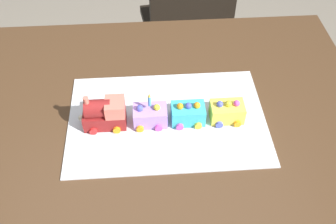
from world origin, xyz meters
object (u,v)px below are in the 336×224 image
Objects in this scene: cake_locomotive at (106,113)px; birthday_candle at (151,100)px; dining_table at (152,136)px; chair at (187,27)px; cake_car_flatbed_lemon at (228,111)px; cake_car_hopper_turquoise at (189,113)px; cake_car_gondola_lavender at (150,115)px.

birthday_candle is at bearing 0.00° from cake_locomotive.
dining_table is 0.21m from birthday_candle.
chair is 0.92m from cake_car_flatbed_lemon.
cake_car_hopper_turquoise and cake_car_flatbed_lemon have the same top height.
cake_car_gondola_lavender is (-0.00, -0.04, 0.14)m from dining_table.
birthday_candle is at bearing -86.48° from dining_table.
dining_table is at bearing 93.52° from birthday_candle.
chair reaches higher than dining_table.
cake_car_gondola_lavender is at bearing -180.00° from birthday_candle.
cake_car_gondola_lavender is (0.13, -0.00, -0.02)m from cake_locomotive.
birthday_candle reaches higher than chair.
cake_locomotive is at bearing 180.00° from cake_car_hopper_turquoise.
cake_locomotive is 0.37m from cake_car_flatbed_lemon.
chair is 8.60× the size of cake_car_hopper_turquoise.
birthday_candle is at bearing 180.00° from cake_car_flatbed_lemon.
cake_car_gondola_lavender is 0.12m from cake_car_hopper_turquoise.
chair is at bearing 76.36° from cake_car_gondola_lavender.
birthday_candle is (-0.20, -0.87, 0.37)m from chair.
cake_locomotive is at bearing 180.00° from birthday_candle.
cake_locomotive is (-0.13, -0.04, 0.16)m from dining_table.
dining_table is 1.63× the size of chair.
cake_car_hopper_turquoise is at bearing 180.00° from cake_car_flatbed_lemon.
birthday_candle reaches higher than cake_car_hopper_turquoise.
cake_car_hopper_turquoise is at bearing 76.33° from chair.
birthday_candle is (-0.11, 0.00, 0.07)m from cake_car_hopper_turquoise.
birthday_candle is at bearing 0.00° from cake_car_gondola_lavender.
dining_table is at bearing 82.71° from cake_car_gondola_lavender.
cake_locomotive is 2.94× the size of birthday_candle.
cake_locomotive is at bearing -164.79° from dining_table.
dining_table is 14.00× the size of cake_car_hopper_turquoise.
birthday_candle reaches higher than cake_car_flatbed_lemon.
cake_car_flatbed_lemon is at bearing -8.92° from dining_table.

